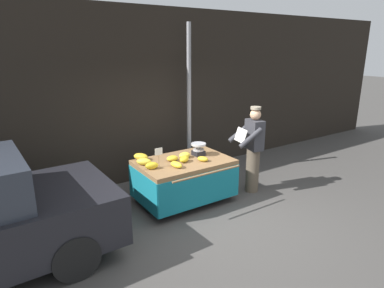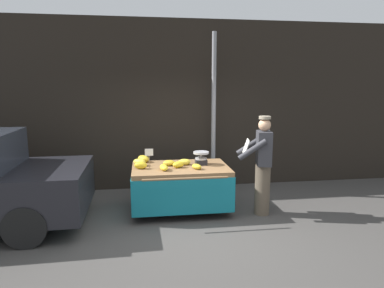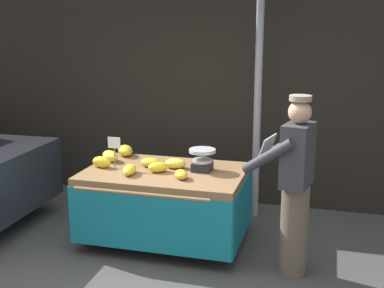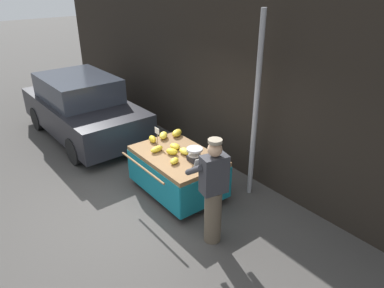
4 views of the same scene
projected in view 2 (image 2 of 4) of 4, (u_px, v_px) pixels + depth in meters
ground_plane at (196, 234)px, 5.10m from camera, size 60.00×60.00×0.00m
back_wall at (177, 105)px, 7.33m from camera, size 16.00×0.24×3.59m
street_pole at (214, 114)px, 6.94m from camera, size 0.09×0.09×3.28m
banana_cart at (180, 178)px, 5.96m from camera, size 1.70×1.31×0.82m
weighing_scale at (201, 158)px, 6.05m from camera, size 0.28×0.28×0.24m
price_sign at (149, 154)px, 5.74m from camera, size 0.14×0.01×0.34m
banana_bunch_0 at (169, 163)px, 5.97m from camera, size 0.22×0.17×0.10m
banana_bunch_1 at (184, 162)px, 6.03m from camera, size 0.24×0.17×0.11m
banana_bunch_2 at (164, 167)px, 5.64m from camera, size 0.16×0.28×0.10m
banana_bunch_3 at (178, 165)px, 5.83m from camera, size 0.26×0.23×0.11m
banana_bunch_4 at (197, 167)px, 5.72m from camera, size 0.21×0.24×0.09m
banana_bunch_5 at (141, 165)px, 5.73m from camera, size 0.24×0.16×0.12m
banana_bunch_6 at (140, 162)px, 5.99m from camera, size 0.30×0.29×0.12m
banana_bunch_7 at (143, 159)px, 6.26m from camera, size 0.29×0.33×0.12m
vendor_person at (262, 165)px, 5.77m from camera, size 0.65×0.60×1.71m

